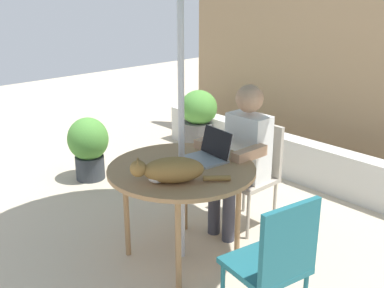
# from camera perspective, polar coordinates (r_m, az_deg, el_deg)

# --- Properties ---
(ground_plane) EXTENTS (14.00, 14.00, 0.00)m
(ground_plane) POSITION_cam_1_polar(r_m,az_deg,el_deg) (3.67, -1.18, -13.31)
(ground_plane) COLOR #BCAD93
(fence_back) EXTENTS (4.84, 0.08, 1.94)m
(fence_back) POSITION_cam_1_polar(r_m,az_deg,el_deg) (5.20, 19.97, 6.95)
(fence_back) COLOR #937756
(fence_back) RESTS_ON ground
(planter_wall_low) EXTENTS (4.36, 0.20, 0.43)m
(planter_wall_low) POSITION_cam_1_polar(r_m,az_deg,el_deg) (4.86, 15.35, -2.71)
(planter_wall_low) COLOR beige
(planter_wall_low) RESTS_ON ground
(patio_table) EXTENTS (1.05, 1.05, 0.72)m
(patio_table) POSITION_cam_1_polar(r_m,az_deg,el_deg) (3.36, -1.26, -3.72)
(patio_table) COLOR #9E754C
(patio_table) RESTS_ON ground
(chair_occupied) EXTENTS (0.40, 0.40, 0.87)m
(chair_occupied) POSITION_cam_1_polar(r_m,az_deg,el_deg) (3.96, 7.52, -2.72)
(chair_occupied) COLOR #B2A899
(chair_occupied) RESTS_ON ground
(chair_empty) EXTENTS (0.46, 0.46, 0.87)m
(chair_empty) POSITION_cam_1_polar(r_m,az_deg,el_deg) (2.74, 10.09, -13.44)
(chair_empty) COLOR #1E606B
(chair_empty) RESTS_ON ground
(person_seated) EXTENTS (0.48, 0.48, 1.21)m
(person_seated) POSITION_cam_1_polar(r_m,az_deg,el_deg) (3.79, 6.11, -0.92)
(person_seated) COLOR white
(person_seated) RESTS_ON ground
(laptop) EXTENTS (0.32, 0.28, 0.21)m
(laptop) POSITION_cam_1_polar(r_m,az_deg,el_deg) (3.48, 2.30, -0.81)
(laptop) COLOR gray
(laptop) RESTS_ON patio_table
(cat) EXTENTS (0.45, 0.53, 0.17)m
(cat) POSITION_cam_1_polar(r_m,az_deg,el_deg) (3.07, -2.72, -3.20)
(cat) COLOR olive
(cat) RESTS_ON patio_table
(potted_plant_near_fence) EXTENTS (0.42, 0.42, 0.66)m
(potted_plant_near_fence) POSITION_cam_1_polar(r_m,az_deg,el_deg) (4.96, -12.41, -0.15)
(potted_plant_near_fence) COLOR #33383D
(potted_plant_near_fence) RESTS_ON ground
(potted_plant_by_chair) EXTENTS (0.44, 0.44, 0.75)m
(potted_plant_by_chair) POSITION_cam_1_polar(r_m,az_deg,el_deg) (5.66, 0.82, 2.95)
(potted_plant_by_chair) COLOR #595654
(potted_plant_by_chair) RESTS_ON ground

